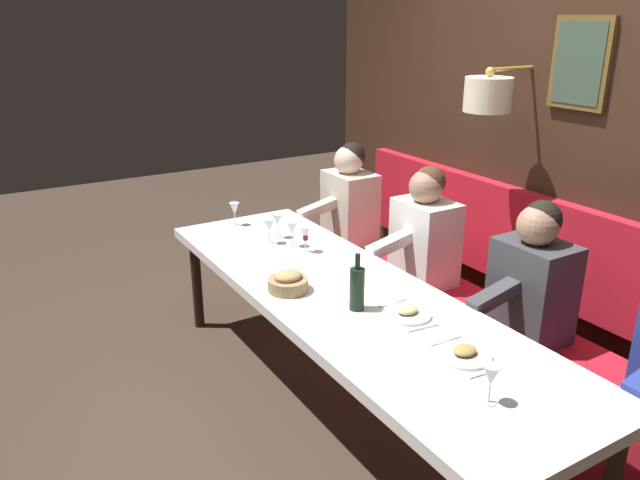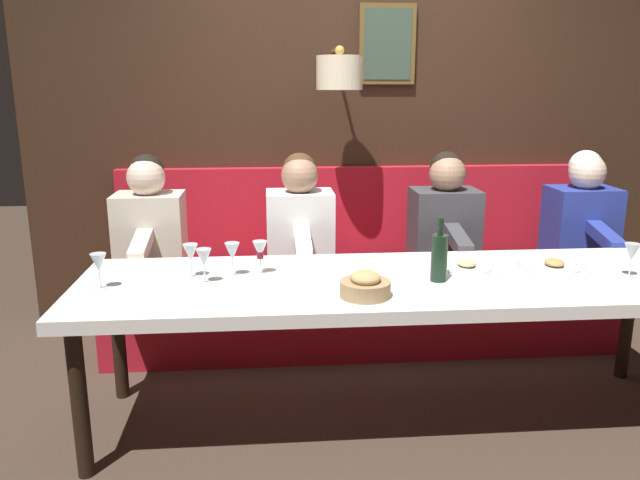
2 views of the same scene
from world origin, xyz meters
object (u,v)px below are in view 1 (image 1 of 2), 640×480
(wine_glass_4, at_px, (305,234))
(bread_bowl, at_px, (288,282))
(dining_table, at_px, (347,303))
(wine_glass_0, at_px, (234,209))
(diner_far, at_px, (349,197))
(wine_glass_2, at_px, (292,229))
(wine_glass_1, at_px, (277,221))
(wine_glass_3, at_px, (269,226))
(wine_glass_5, at_px, (491,376))
(diner_near, at_px, (533,277))
(diner_middle, at_px, (425,230))
(wine_bottle, at_px, (357,288))

(wine_glass_4, bearing_deg, bread_bowl, -129.04)
(dining_table, relative_size, wine_glass_0, 18.32)
(diner_far, distance_m, wine_glass_2, 0.95)
(wine_glass_1, distance_m, wine_glass_3, 0.12)
(wine_glass_2, height_order, wine_glass_3, same)
(wine_glass_5, height_order, bread_bowl, wine_glass_5)
(diner_near, height_order, wine_glass_5, diner_near)
(dining_table, relative_size, wine_glass_5, 18.32)
(wine_glass_0, height_order, wine_glass_2, same)
(diner_far, xyz_separation_m, wine_glass_1, (-0.80, -0.33, 0.04))
(wine_glass_3, bearing_deg, wine_glass_1, 36.84)
(wine_glass_0, xyz_separation_m, wine_glass_3, (0.04, -0.46, 0.00))
(wine_glass_0, bearing_deg, wine_glass_1, -70.45)
(wine_glass_4, bearing_deg, wine_glass_0, 103.15)
(bread_bowl, bearing_deg, wine_glass_3, 70.97)
(diner_middle, height_order, bread_bowl, diner_middle)
(wine_glass_1, relative_size, wine_glass_4, 1.00)
(dining_table, distance_m, bread_bowl, 0.33)
(dining_table, xyz_separation_m, wine_glass_2, (0.09, 0.78, 0.18))
(wine_glass_3, bearing_deg, wine_glass_2, -50.40)
(wine_bottle, bearing_deg, wine_glass_4, 77.98)
(wine_glass_2, relative_size, wine_glass_4, 1.00)
(diner_near, bearing_deg, wine_glass_5, -146.83)
(dining_table, relative_size, wine_glass_2, 18.32)
(wine_glass_3, bearing_deg, diner_middle, -28.64)
(dining_table, height_order, wine_bottle, wine_bottle)
(dining_table, bearing_deg, diner_middle, 25.06)
(wine_glass_2, bearing_deg, bread_bowl, -120.65)
(wine_glass_3, relative_size, bread_bowl, 0.75)
(wine_glass_5, xyz_separation_m, wine_bottle, (0.02, 0.92, -0.00))
(wine_glass_5, bearing_deg, wine_glass_4, 83.70)
(dining_table, relative_size, wine_glass_1, 18.32)
(wine_glass_1, height_order, wine_glass_2, same)
(wine_glass_0, relative_size, wine_glass_1, 1.00)
(wine_bottle, bearing_deg, dining_table, 71.40)
(wine_glass_2, bearing_deg, wine_glass_4, -80.72)
(wine_bottle, height_order, bread_bowl, wine_bottle)
(wine_glass_4, bearing_deg, wine_glass_5, -96.30)
(wine_glass_2, relative_size, bread_bowl, 0.75)
(wine_glass_3, height_order, wine_glass_4, same)
(diner_middle, xyz_separation_m, bread_bowl, (-1.14, -0.22, -0.03))
(dining_table, distance_m, wine_glass_0, 1.37)
(wine_glass_0, height_order, wine_glass_4, same)
(wine_glass_3, height_order, wine_glass_5, same)
(wine_glass_1, xyz_separation_m, bread_bowl, (-0.34, -0.78, -0.07))
(diner_near, distance_m, diner_middle, 0.89)
(wine_glass_1, bearing_deg, diner_far, 22.76)
(wine_glass_0, distance_m, wine_glass_1, 0.41)
(wine_glass_3, relative_size, wine_glass_5, 1.00)
(wine_glass_3, xyz_separation_m, wine_glass_5, (-0.07, -2.01, 0.00))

